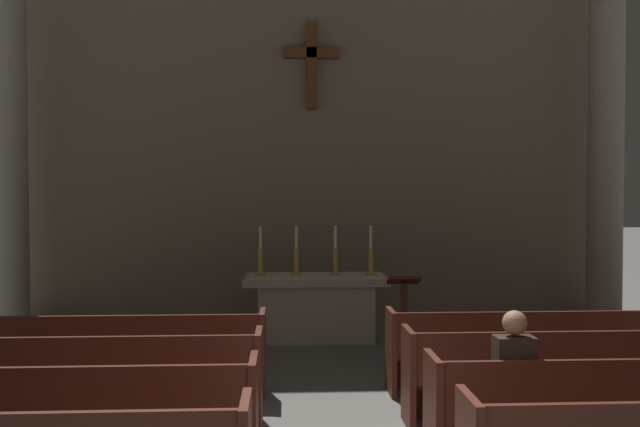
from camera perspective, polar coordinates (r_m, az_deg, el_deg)
pew_left_row_2 at (r=5.86m, az=-21.71°, el=-16.14°), size 3.16×0.50×0.95m
pew_left_row_3 at (r=6.84m, az=-18.75°, el=-13.51°), size 3.16×0.50×0.95m
pew_left_row_4 at (r=7.84m, az=-16.59°, el=-11.53°), size 3.16×0.50×0.95m
pew_right_row_2 at (r=6.21m, az=24.29°, el=-15.13°), size 3.16×0.50×0.95m
pew_right_row_3 at (r=7.14m, az=20.25°, el=-12.87°), size 3.16×0.50×0.95m
pew_right_row_4 at (r=8.11m, az=17.21°, el=-11.09°), size 3.16×0.50×0.95m
column_left_third at (r=11.73m, az=-25.17°, el=8.71°), size 0.86×0.86×7.63m
column_right_third at (r=12.11m, az=23.32°, el=8.50°), size 0.86×0.86×7.63m
altar at (r=10.35m, az=-0.36°, el=-7.92°), size 2.20×0.90×1.01m
candlestick_outer_left at (r=10.25m, az=-5.12°, el=-3.94°), size 0.16×0.16×0.76m
candlestick_inner_left at (r=10.25m, az=-2.04°, el=-3.94°), size 0.16×0.16×0.76m
candlestick_inner_right at (r=10.28m, az=1.31°, el=-3.92°), size 0.16×0.16×0.76m
candlestick_outer_right at (r=10.33m, az=4.36°, el=-3.90°), size 0.16×0.16×0.76m
apse_with_cross at (r=12.24m, az=-0.78°, el=10.44°), size 10.60×0.43×8.25m
lectern at (r=9.30m, az=7.21°, el=-8.94°), size 0.44×0.36×1.15m
lone_worshipper at (r=5.84m, az=16.04°, el=-13.93°), size 0.32×0.43×1.32m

